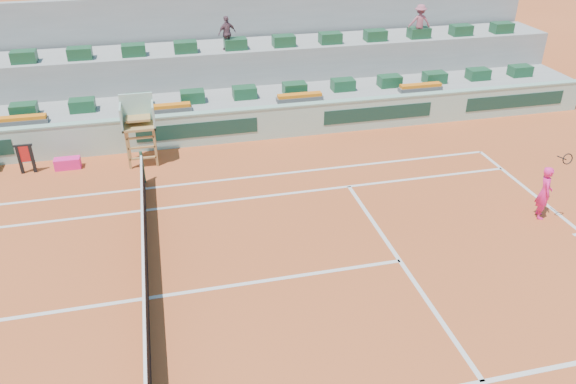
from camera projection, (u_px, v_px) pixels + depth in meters
name	position (u px, v px, depth m)	size (l,w,h in m)	color
ground	(148.00, 298.00, 13.29)	(90.00, 90.00, 0.00)	#AD4921
seating_tier_lower	(141.00, 113.00, 22.06)	(36.00, 4.00, 1.20)	#989895
seating_tier_upper	(139.00, 83.00, 23.07)	(36.00, 2.40, 2.60)	#989895
stadium_back_wall	(136.00, 51.00, 23.98)	(36.00, 0.40, 4.40)	#989895
player_bag	(68.00, 163.00, 19.10)	(0.85, 0.38, 0.38)	#FF2185
spectator_mid	(227.00, 33.00, 22.29)	(0.79, 0.33, 1.35)	#6C4853
spectator_right	(420.00, 22.00, 23.83)	(0.93, 0.53, 1.43)	#A35161
court_lines	(148.00, 298.00, 13.29)	(23.89, 11.09, 0.01)	silver
tennis_net	(146.00, 281.00, 13.03)	(0.10, 11.97, 1.10)	black
advertising_hoarding	(142.00, 134.00, 20.18)	(36.00, 0.34, 1.26)	#9AC2AF
umpire_chair	(138.00, 121.00, 18.88)	(1.10, 0.90, 2.40)	olive
seat_row_lower	(139.00, 101.00, 20.89)	(32.90, 0.60, 0.44)	#184829
seat_row_upper	(134.00, 50.00, 21.81)	(32.90, 0.60, 0.44)	#184829
flower_planters	(96.00, 114.00, 19.96)	(26.80, 0.36, 0.28)	#525252
towel_rack	(25.00, 156.00, 18.62)	(0.58, 0.10, 1.03)	black
tennis_player	(545.00, 192.00, 16.09)	(0.58, 0.91, 2.28)	#FF2185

